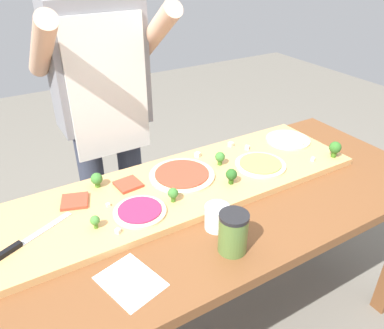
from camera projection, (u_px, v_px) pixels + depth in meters
The scene contains 25 objects.
prep_table at pixel (211, 224), 1.46m from camera, with size 1.83×0.75×0.79m.
cutting_board at pixel (185, 185), 1.49m from camera, with size 1.44×0.43×0.03m, color tan.
chefs_knife at pixel (20, 244), 1.17m from camera, with size 0.28×0.15×0.02m.
pizza_whole_cheese_artichoke at pixel (288, 140), 1.79m from camera, with size 0.21×0.21×0.02m.
pizza_whole_pesto_green at pixel (260, 164), 1.58m from camera, with size 0.21×0.21×0.02m.
pizza_whole_beet_magenta at pixel (140, 211), 1.31m from camera, with size 0.18×0.18×0.02m.
pizza_whole_tomato_red at pixel (182, 175), 1.51m from camera, with size 0.26×0.26×0.02m.
pizza_slice_center at pixel (75, 201), 1.36m from camera, with size 0.09×0.09×0.01m, color #BC3D28.
pizza_slice_far_left at pixel (128, 184), 1.46m from camera, with size 0.09×0.09×0.01m, color #BC3D28.
broccoli_floret_front_mid at pixel (95, 221), 1.23m from camera, with size 0.03×0.03×0.05m.
broccoli_floret_back_mid at pixel (97, 179), 1.44m from camera, with size 0.05×0.05×0.06m.
broccoli_floret_back_right at pixel (231, 175), 1.45m from camera, with size 0.04×0.04×0.06m.
broccoli_floret_center_left at pixel (220, 157), 1.58m from camera, with size 0.04×0.04×0.06m.
broccoli_floret_back_left at pixel (335, 148), 1.63m from camera, with size 0.05×0.05×0.07m.
broccoli_floret_center_right at pixel (173, 194), 1.35m from camera, with size 0.04×0.04×0.06m.
cheese_crumble_a at pixel (108, 205), 1.34m from camera, with size 0.01×0.01×0.01m, color silver.
cheese_crumble_b at pixel (198, 155), 1.65m from camera, with size 0.02×0.02×0.02m, color white.
cheese_crumble_c at pixel (231, 144), 1.74m from camera, with size 0.02×0.02×0.02m, color silver.
cheese_crumble_d at pixel (314, 160), 1.62m from camera, with size 0.02×0.02×0.02m, color silver.
cheese_crumble_e at pixel (118, 231), 1.22m from camera, with size 0.02×0.02×0.02m, color silver.
cheese_crumble_f at pixel (247, 148), 1.71m from camera, with size 0.02×0.02×0.02m, color white.
flour_cup at pixel (217, 218), 1.27m from camera, with size 0.08×0.08×0.09m.
sauce_jar at pixel (233, 232), 1.16m from camera, with size 0.09×0.09×0.14m.
recipe_note at pixel (130, 281), 1.08m from camera, with size 0.14×0.18×0.00m, color white.
cook_center at pixel (104, 104), 1.71m from camera, with size 0.54×0.39×1.67m.
Camera 1 is at (-0.65, -0.95, 1.62)m, focal length 35.30 mm.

